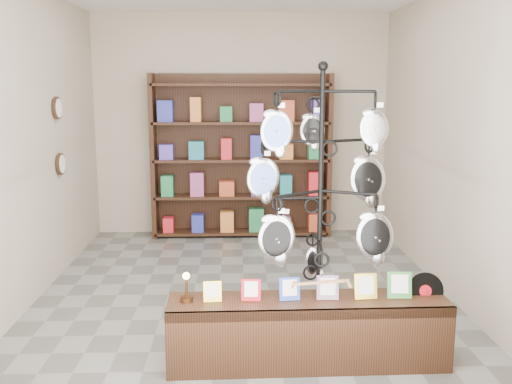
# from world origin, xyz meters

# --- Properties ---
(ground) EXTENTS (5.00, 5.00, 0.00)m
(ground) POSITION_xyz_m (0.00, 0.00, 0.00)
(ground) COLOR slate
(ground) RESTS_ON ground
(room_envelope) EXTENTS (5.00, 5.00, 5.00)m
(room_envelope) POSITION_xyz_m (0.00, 0.00, 1.85)
(room_envelope) COLOR #B8A894
(room_envelope) RESTS_ON ground
(display_tree) EXTENTS (1.13, 0.99, 2.20)m
(display_tree) POSITION_xyz_m (0.54, -1.32, 1.27)
(display_tree) COLOR black
(display_tree) RESTS_ON ground
(front_shelf) EXTENTS (2.04, 0.45, 0.72)m
(front_shelf) POSITION_xyz_m (0.45, -1.47, 0.25)
(front_shelf) COLOR black
(front_shelf) RESTS_ON ground
(back_shelving) EXTENTS (2.42, 0.36, 2.20)m
(back_shelving) POSITION_xyz_m (0.00, 2.30, 1.03)
(back_shelving) COLOR black
(back_shelving) RESTS_ON ground
(wall_clocks) EXTENTS (0.03, 0.24, 0.84)m
(wall_clocks) POSITION_xyz_m (-1.97, 0.80, 1.50)
(wall_clocks) COLOR black
(wall_clocks) RESTS_ON ground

